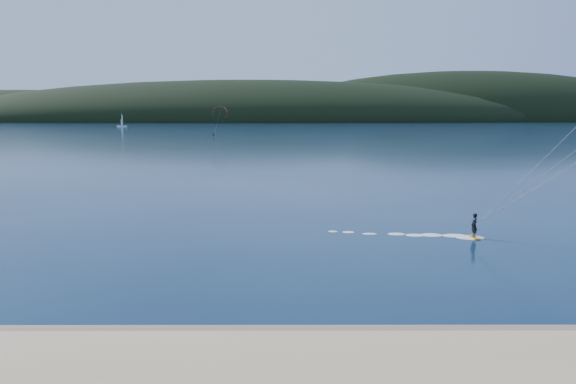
% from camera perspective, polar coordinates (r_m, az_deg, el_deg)
% --- Properties ---
extents(wet_sand, '(220.00, 2.50, 0.10)m').
position_cam_1_polar(wet_sand, '(21.81, -5.51, -15.08)').
color(wet_sand, '#836B4C').
rests_on(wet_sand, ground).
extents(headland, '(1200.00, 310.00, 140.00)m').
position_cam_1_polar(headland, '(760.80, -0.24, 7.41)').
color(headland, black).
rests_on(headland, ground).
extents(kitesurfer_far, '(7.33, 8.33, 11.79)m').
position_cam_1_polar(kitesurfer_far, '(212.19, -7.18, 8.12)').
color(kitesurfer_far, orange).
rests_on(kitesurfer_far, ground).
extents(sailboat, '(7.11, 4.67, 10.31)m').
position_cam_1_polar(sailboat, '(427.71, -17.05, 6.66)').
color(sailboat, white).
rests_on(sailboat, ground).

